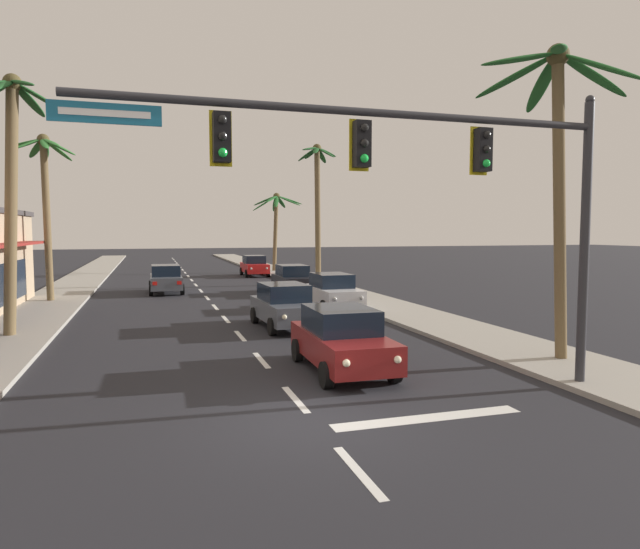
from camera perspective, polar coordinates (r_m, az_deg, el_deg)
The scene contains 16 objects.
ground_plane at distance 11.33m, azimuth -0.73°, elevation -14.58°, with size 220.00×220.00×0.00m, color #232328.
sidewalk_right at distance 32.36m, azimuth 2.56°, elevation -1.95°, with size 3.20×110.00×0.14m, color #9E998E.
sidewalk_left at distance 30.87m, azimuth -25.90°, elevation -2.72°, with size 3.20×110.00×0.14m, color #9E998E.
lane_markings at distance 30.46m, azimuth -10.48°, elevation -2.55°, with size 4.28×87.26×0.01m.
traffic_signal_mast at distance 12.22m, azimuth 11.96°, elevation 10.25°, with size 11.48×0.41×6.80m.
sedan_lead_at_stop_bar at distance 14.81m, azimuth 2.23°, elevation -6.61°, with size 2.00×4.47×1.68m.
sedan_third_in_queue at distance 21.38m, azimuth -3.65°, elevation -3.17°, with size 2.08×4.50×1.68m.
sedan_oncoming_far at distance 34.42m, azimuth -15.48°, elevation -0.41°, with size 1.96×4.45×1.68m.
sedan_parked_nearest_kerb at distance 45.94m, azimuth -6.73°, elevation 0.91°, with size 1.99×4.47×1.68m.
sedan_parked_mid_kerb at distance 26.37m, azimuth 1.26°, elevation -1.71°, with size 1.95×4.45×1.68m.
sedan_parked_far_kerb at distance 33.01m, azimuth -2.81°, elevation -0.46°, with size 2.01×4.48×1.68m.
palm_left_second at distance 21.80m, azimuth -29.07°, elevation 10.09°, with size 3.00×3.26×8.94m.
palm_left_third at distance 31.71m, azimuth -26.27°, elevation 8.27°, with size 3.30×3.25×8.56m.
palm_right_nearest at distance 16.82m, azimuth 23.06°, elevation 13.12°, with size 4.70×4.23×8.69m.
palm_right_third at distance 38.56m, azimuth -0.27°, elevation 8.46°, with size 2.95×2.99×9.60m.
palm_right_farthest at distance 50.08m, azimuth -4.52°, elevation 6.25°, with size 4.62×4.47×7.06m.
Camera 1 is at (-3.01, -10.28, 3.71)m, focal length 31.32 mm.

